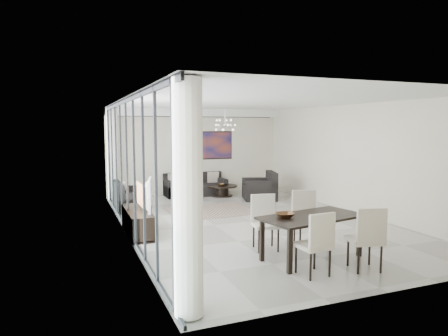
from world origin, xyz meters
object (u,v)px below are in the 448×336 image
sofa_main (195,188)px  dining_table (312,220)px  coffee_table (222,190)px  tv_console (138,222)px  television (144,195)px

sofa_main → dining_table: dining_table is taller
coffee_table → dining_table: 6.52m
coffee_table → tv_console: 5.01m
coffee_table → tv_console: (-3.38, -3.71, 0.06)m
sofa_main → dining_table: (-0.03, -6.93, 0.43)m
coffee_table → sofa_main: bearing=148.2°
dining_table → sofa_main: bearing=89.7°
sofa_main → television: (-2.45, -4.18, 0.59)m
coffee_table → television: (-3.22, -3.70, 0.64)m
television → dining_table: bearing=-126.0°
sofa_main → tv_console: bearing=-121.9°
tv_console → dining_table: 3.79m
tv_console → dining_table: size_ratio=0.84×
tv_console → dining_table: bearing=-46.9°
coffee_table → sofa_main: (-0.77, 0.48, 0.05)m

